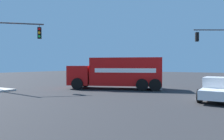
# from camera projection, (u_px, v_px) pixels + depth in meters

# --- Properties ---
(ground_plane) EXTENTS (100.00, 100.00, 0.00)m
(ground_plane) POSITION_uv_depth(u_px,v_px,m) (130.00, 88.00, 19.64)
(ground_plane) COLOR #2B2B2D
(delivery_truck) EXTENTS (8.44, 5.43, 2.75)m
(delivery_truck) POSITION_uv_depth(u_px,v_px,m) (118.00, 73.00, 18.63)
(delivery_truck) COLOR red
(delivery_truck) RESTS_ON ground
(traffic_light_primary) EXTENTS (2.69, 2.61, 5.63)m
(traffic_light_primary) POSITION_uv_depth(u_px,v_px,m) (13.00, 44.00, 17.08)
(traffic_light_primary) COLOR #38383D
(traffic_light_primary) RESTS_ON sidewalk_corner_far
(traffic_light_secondary) EXTENTS (3.39, 2.19, 5.88)m
(traffic_light_secondary) POSITION_uv_depth(u_px,v_px,m) (219.00, 47.00, 21.76)
(traffic_light_secondary) COLOR #38383D
(traffic_light_secondary) RESTS_ON sidewalk_corner_near
(pickup_white) EXTENTS (2.30, 5.22, 1.38)m
(pickup_white) POSITION_uv_depth(u_px,v_px,m) (223.00, 88.00, 12.55)
(pickup_white) COLOR white
(pickup_white) RESTS_ON ground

